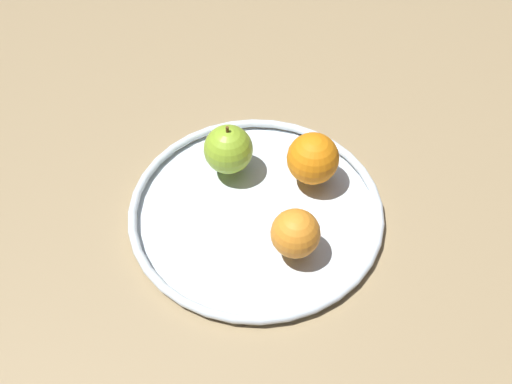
# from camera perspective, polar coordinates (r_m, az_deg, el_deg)

# --- Properties ---
(ground_plane) EXTENTS (1.44, 1.44, 0.04)m
(ground_plane) POSITION_cam_1_polar(r_m,az_deg,el_deg) (0.85, 0.00, -2.93)
(ground_plane) COLOR #957F59
(fruit_bowl) EXTENTS (0.35, 0.35, 0.02)m
(fruit_bowl) POSITION_cam_1_polar(r_m,az_deg,el_deg) (0.83, 0.00, -1.72)
(fruit_bowl) COLOR silver
(fruit_bowl) RESTS_ON ground_plane
(apple) EXTENTS (0.07, 0.07, 0.08)m
(apple) POSITION_cam_1_polar(r_m,az_deg,el_deg) (0.84, -2.61, 4.02)
(apple) COLOR #8DB82C
(apple) RESTS_ON fruit_bowl
(orange_back_right) EXTENTS (0.07, 0.07, 0.07)m
(orange_back_right) POSITION_cam_1_polar(r_m,az_deg,el_deg) (0.83, 5.35, 3.14)
(orange_back_right) COLOR orange
(orange_back_right) RESTS_ON fruit_bowl
(orange_center) EXTENTS (0.06, 0.06, 0.06)m
(orange_center) POSITION_cam_1_polar(r_m,az_deg,el_deg) (0.76, 3.72, -3.89)
(orange_center) COLOR orange
(orange_center) RESTS_ON fruit_bowl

